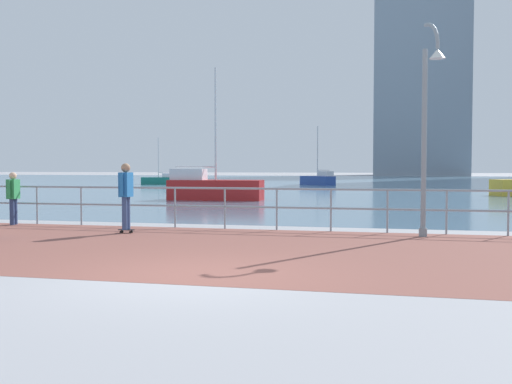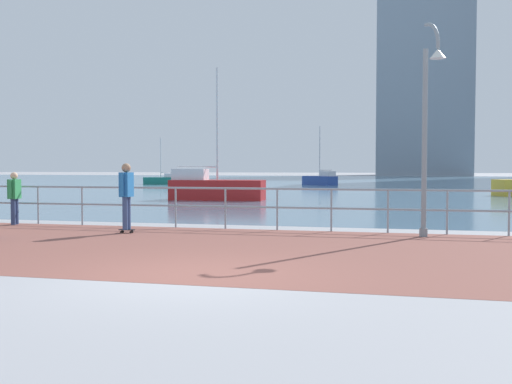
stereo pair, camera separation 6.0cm
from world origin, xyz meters
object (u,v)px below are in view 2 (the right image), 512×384
object	(u,v)px
bystander	(14,194)
sailboat_blue	(162,180)
lamppost	(429,119)
sailboat_white	(320,179)
sailboat_red	(214,187)
skateboarder	(126,191)

from	to	relation	value
bystander	sailboat_blue	size ratio (longest dim) A/B	0.34
lamppost	bystander	size ratio (longest dim) A/B	3.34
sailboat_white	sailboat_red	size ratio (longest dim) A/B	0.81
bystander	sailboat_blue	bearing A→B (deg)	106.32
sailboat_red	sailboat_blue	distance (m)	25.99
sailboat_red	skateboarder	bearing A→B (deg)	-80.98
lamppost	sailboat_white	distance (m)	38.69
bystander	sailboat_white	xyz separation A→B (m)	(3.90, 37.52, -0.36)
sailboat_white	sailboat_blue	size ratio (longest dim) A/B	1.21
lamppost	sailboat_red	distance (m)	16.57
skateboarder	bystander	distance (m)	4.21
bystander	skateboarder	bearing A→B (deg)	-16.49
sailboat_red	sailboat_blue	size ratio (longest dim) A/B	1.50
skateboarder	bystander	bearing A→B (deg)	163.51
sailboat_blue	sailboat_white	bearing A→B (deg)	6.27
skateboarder	sailboat_white	size ratio (longest dim) A/B	0.33
skateboarder	sailboat_blue	size ratio (longest dim) A/B	0.40
skateboarder	bystander	xyz separation A→B (m)	(-4.03, 1.19, -0.18)
sailboat_white	bystander	bearing A→B (deg)	-95.94
lamppost	bystander	distance (m)	11.39
sailboat_white	sailboat_red	bearing A→B (deg)	-94.98
sailboat_blue	skateboarder	bearing A→B (deg)	-68.60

